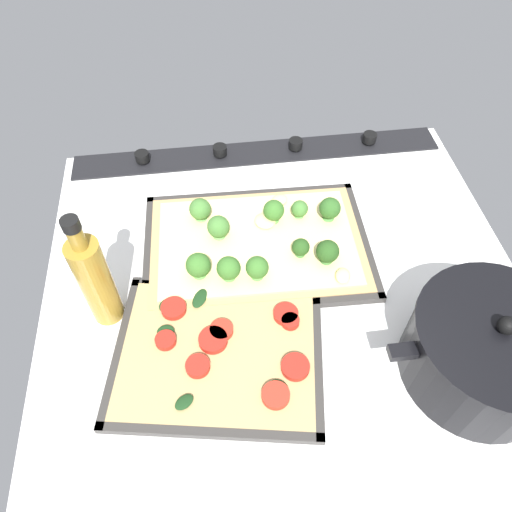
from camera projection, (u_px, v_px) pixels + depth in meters
ground_plane at (284, 290)px, 80.12cm from camera, size 77.46×73.23×3.00cm
stove_control_panel at (258, 151)px, 98.94cm from camera, size 74.37×7.00×2.60cm
baking_tray_front at (257, 247)px, 83.45cm from camera, size 39.13×27.40×1.30cm
broccoli_pizza at (258, 242)px, 81.91cm from camera, size 36.65×24.93×5.87cm
baking_tray_back at (218, 353)px, 70.88cm from camera, size 34.05×29.63×1.30cm
veggie_pizza_back at (220, 349)px, 70.43cm from camera, size 31.26×26.84×1.90cm
cooking_pot at (487, 351)px, 65.43cm from camera, size 28.65×21.87×13.40cm
oil_bottle at (95, 280)px, 68.77cm from camera, size 4.73×4.73×21.29cm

